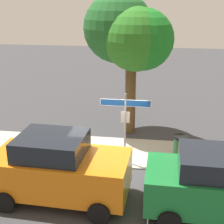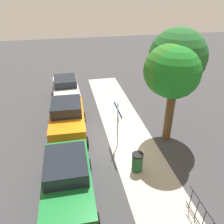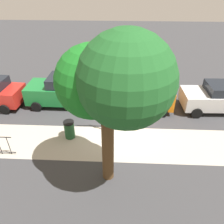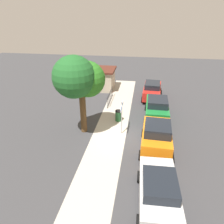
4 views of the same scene
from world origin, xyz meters
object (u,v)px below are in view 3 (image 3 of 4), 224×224
car_silver (219,97)px  car_orange (140,93)px  shade_tree (109,82)px  street_sign (110,102)px  trash_bin (69,129)px  car_green (64,91)px

car_silver → car_orange: 4.81m
shade_tree → car_orange: bearing=-105.7°
street_sign → shade_tree: size_ratio=0.44×
shade_tree → trash_bin: 5.11m
street_sign → car_green: street_sign is taller
car_orange → car_silver: bearing=-178.3°
street_sign → car_orange: street_sign is taller
car_green → trash_bin: (-1.01, 3.30, -0.49)m
street_sign → car_silver: 7.08m
car_green → car_orange: bearing=178.9°
car_orange → trash_bin: bearing=41.8°
street_sign → car_orange: 3.26m
car_silver → shade_tree: bearing=39.0°
shade_tree → car_green: size_ratio=1.38×
street_sign → car_green: size_ratio=0.61×
shade_tree → car_orange: shade_tree is taller
car_silver → car_orange: car_orange is taller
trash_bin → car_orange: bearing=-140.5°
car_green → shade_tree: bearing=120.6°
street_sign → shade_tree: bearing=93.1°
car_silver → car_green: (9.60, -0.23, 0.09)m
street_sign → car_green: bearing=-42.3°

